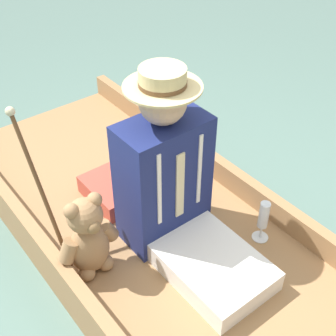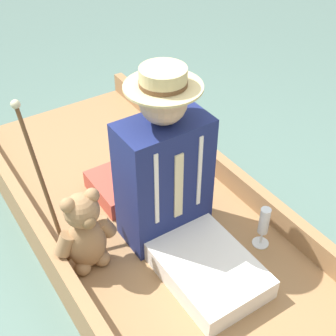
{
  "view_description": "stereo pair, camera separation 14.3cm",
  "coord_description": "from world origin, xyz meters",
  "px_view_note": "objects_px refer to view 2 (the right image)",
  "views": [
    {
      "loc": [
        0.99,
        1.14,
        1.9
      ],
      "look_at": [
        -0.03,
        -0.16,
        0.58
      ],
      "focal_mm": 50.0,
      "sensor_mm": 36.0,
      "label": 1
    },
    {
      "loc": [
        0.88,
        1.22,
        1.9
      ],
      "look_at": [
        -0.03,
        -0.16,
        0.58
      ],
      "focal_mm": 50.0,
      "sensor_mm": 36.0,
      "label": 2
    }
  ],
  "objects_px": {
    "seated_person": "(173,189)",
    "walking_cane": "(37,168)",
    "wine_glass": "(264,223)",
    "teddy_bear": "(85,233)"
  },
  "relations": [
    {
      "from": "seated_person",
      "to": "walking_cane",
      "type": "bearing_deg",
      "value": -42.11
    },
    {
      "from": "walking_cane",
      "to": "seated_person",
      "type": "bearing_deg",
      "value": 142.64
    },
    {
      "from": "wine_glass",
      "to": "walking_cane",
      "type": "distance_m",
      "value": 1.09
    },
    {
      "from": "teddy_bear",
      "to": "wine_glass",
      "type": "relative_size",
      "value": 1.89
    },
    {
      "from": "teddy_bear",
      "to": "walking_cane",
      "type": "height_order",
      "value": "walking_cane"
    },
    {
      "from": "seated_person",
      "to": "walking_cane",
      "type": "height_order",
      "value": "seated_person"
    },
    {
      "from": "teddy_bear",
      "to": "wine_glass",
      "type": "height_order",
      "value": "teddy_bear"
    },
    {
      "from": "walking_cane",
      "to": "wine_glass",
      "type": "bearing_deg",
      "value": 142.51
    },
    {
      "from": "teddy_bear",
      "to": "wine_glass",
      "type": "xyz_separation_m",
      "value": [
        -0.76,
        0.35,
        -0.06
      ]
    },
    {
      "from": "walking_cane",
      "to": "teddy_bear",
      "type": "bearing_deg",
      "value": 104.48
    }
  ]
}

